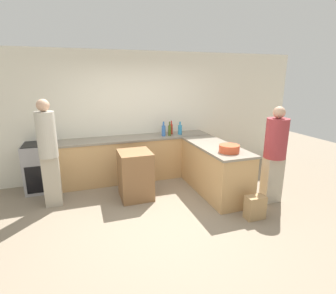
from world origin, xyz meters
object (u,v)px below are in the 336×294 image
at_px(vinegar_bottle_clear, 163,130).
at_px(dish_soap_bottle, 180,129).
at_px(island_table, 135,175).
at_px(mixing_bowl, 229,149).
at_px(olive_oil_bottle, 170,130).
at_px(hot_sauce_bottle, 171,129).
at_px(water_bottle_blue, 164,130).
at_px(person_at_peninsula, 275,152).
at_px(paper_bag, 255,207).
at_px(range_oven, 42,167).
at_px(person_by_range, 48,149).

xyz_separation_m(vinegar_bottle_clear, dish_soap_bottle, (0.35, -0.14, 0.01)).
xyz_separation_m(island_table, mixing_bowl, (1.47, -0.73, 0.56)).
bearing_deg(olive_oil_bottle, hot_sauce_bottle, 56.09).
bearing_deg(mixing_bowl, hot_sauce_bottle, 104.67).
relative_size(mixing_bowl, water_bottle_blue, 1.10).
xyz_separation_m(olive_oil_bottle, person_at_peninsula, (1.30, -1.76, -0.13)).
bearing_deg(mixing_bowl, olive_oil_bottle, 108.58).
xyz_separation_m(hot_sauce_bottle, paper_bag, (0.58, -2.31, -0.86)).
xyz_separation_m(mixing_bowl, olive_oil_bottle, (-0.52, 1.56, 0.06)).
bearing_deg(water_bottle_blue, vinegar_bottle_clear, 78.33).
height_order(vinegar_bottle_clear, paper_bag, vinegar_bottle_clear).
distance_m(island_table, mixing_bowl, 1.73).
relative_size(range_oven, person_by_range, 0.51).
bearing_deg(person_by_range, range_oven, 106.95).
bearing_deg(person_by_range, person_at_peninsula, -16.44).
bearing_deg(mixing_bowl, person_by_range, 163.12).
xyz_separation_m(person_by_range, paper_bag, (3.02, -1.50, -0.82)).
bearing_deg(vinegar_bottle_clear, paper_bag, -72.18).
bearing_deg(person_at_peninsula, dish_soap_bottle, 120.18).
height_order(olive_oil_bottle, paper_bag, olive_oil_bottle).
bearing_deg(vinegar_bottle_clear, hot_sauce_bottle, -16.86).
bearing_deg(person_at_peninsula, water_bottle_blue, 129.15).
height_order(island_table, person_at_peninsula, person_at_peninsula).
distance_m(olive_oil_bottle, paper_bag, 2.44).
bearing_deg(olive_oil_bottle, mixing_bowl, -71.42).
relative_size(water_bottle_blue, dish_soap_bottle, 1.10).
distance_m(hot_sauce_bottle, person_by_range, 2.57).
xyz_separation_m(dish_soap_bottle, person_at_peninsula, (1.05, -1.80, -0.13)).
relative_size(hot_sauce_bottle, dish_soap_bottle, 1.05).
bearing_deg(mixing_bowl, paper_bag, -77.71).
relative_size(hot_sauce_bottle, person_at_peninsula, 0.18).
xyz_separation_m(range_oven, island_table, (1.65, -0.92, -0.03)).
bearing_deg(dish_soap_bottle, vinegar_bottle_clear, 158.22).
distance_m(island_table, olive_oil_bottle, 1.40).
distance_m(water_bottle_blue, person_by_range, 2.33).
xyz_separation_m(mixing_bowl, paper_bag, (0.14, -0.62, -0.81)).
xyz_separation_m(hot_sauce_bottle, water_bottle_blue, (-0.22, -0.12, 0.00)).
xyz_separation_m(water_bottle_blue, paper_bag, (0.80, -2.19, -0.87)).
xyz_separation_m(mixing_bowl, water_bottle_blue, (-0.66, 1.56, 0.06)).
relative_size(water_bottle_blue, olive_oil_bottle, 1.02).
bearing_deg(person_at_peninsula, olive_oil_bottle, 126.45).
distance_m(range_oven, paper_bag, 3.98).
distance_m(island_table, person_at_peninsula, 2.48).
height_order(range_oven, hot_sauce_bottle, hot_sauce_bottle).
relative_size(island_table, person_at_peninsula, 0.52).
bearing_deg(paper_bag, person_at_peninsula, 33.15).
distance_m(island_table, vinegar_bottle_clear, 1.44).
relative_size(person_by_range, person_at_peninsula, 1.08).
height_order(mixing_bowl, water_bottle_blue, water_bottle_blue).
xyz_separation_m(range_oven, paper_bag, (3.25, -2.27, -0.28)).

